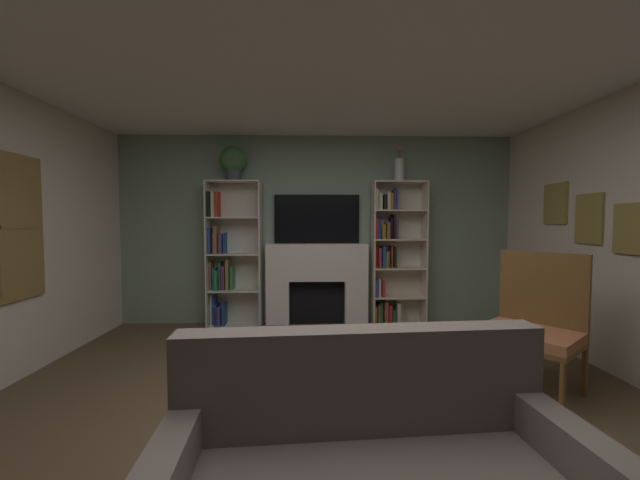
# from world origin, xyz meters

# --- Properties ---
(ground_plane) EXTENTS (6.45, 6.45, 0.00)m
(ground_plane) POSITION_xyz_m (0.00, 0.00, 0.00)
(ground_plane) COLOR brown
(wall_back_accent) EXTENTS (5.42, 0.06, 2.55)m
(wall_back_accent) POSITION_xyz_m (0.00, 2.72, 1.28)
(wall_back_accent) COLOR gray
(wall_back_accent) RESTS_ON ground_plane
(ceiling) EXTENTS (5.42, 5.50, 0.06)m
(ceiling) POSITION_xyz_m (0.00, 0.00, 2.58)
(ceiling) COLOR white
(ceiling) RESTS_ON wall_back_accent
(fireplace) EXTENTS (1.45, 0.54, 1.10)m
(fireplace) POSITION_xyz_m (0.00, 2.57, 0.58)
(fireplace) COLOR white
(fireplace) RESTS_ON ground_plane
(tv) EXTENTS (1.14, 0.06, 0.66)m
(tv) POSITION_xyz_m (0.00, 2.66, 1.43)
(tv) COLOR black
(tv) RESTS_ON fireplace
(bookshelf_left) EXTENTS (0.71, 0.30, 1.92)m
(bookshelf_left) POSITION_xyz_m (-1.18, 2.58, 0.91)
(bookshelf_left) COLOR silver
(bookshelf_left) RESTS_ON ground_plane
(bookshelf_right) EXTENTS (0.71, 0.31, 1.92)m
(bookshelf_right) POSITION_xyz_m (1.01, 2.58, 0.94)
(bookshelf_right) COLOR beige
(bookshelf_right) RESTS_ON ground_plane
(potted_plant) EXTENTS (0.35, 0.35, 0.45)m
(potted_plant) POSITION_xyz_m (-1.09, 2.54, 2.18)
(potted_plant) COLOR #434A51
(potted_plant) RESTS_ON bookshelf_left
(vase_with_flowers) EXTENTS (0.13, 0.13, 0.48)m
(vase_with_flowers) POSITION_xyz_m (1.09, 2.54, 2.10)
(vase_with_flowers) COLOR silver
(vase_with_flowers) RESTS_ON bookshelf_right
(armchair) EXTENTS (0.87, 0.88, 1.13)m
(armchair) POSITION_xyz_m (1.77, 0.63, 0.57)
(armchair) COLOR brown
(armchair) RESTS_ON ground_plane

